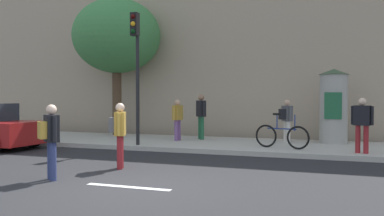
{
  "coord_description": "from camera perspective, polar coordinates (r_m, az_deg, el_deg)",
  "views": [
    {
      "loc": [
        4.01,
        -7.35,
        1.78
      ],
      "look_at": [
        0.6,
        2.0,
        1.5
      ],
      "focal_mm": 40.02,
      "sensor_mm": 36.0,
      "label": 1
    }
  ],
  "objects": [
    {
      "name": "pedestrian_near_pole",
      "position": [
        16.02,
        1.21,
        -0.69
      ],
      "size": [
        0.45,
        0.45,
        1.69
      ],
      "color": "#1E5938",
      "rests_on": "sidewalk_curb"
    },
    {
      "name": "sidewalk_curb",
      "position": [
        15.0,
        4.42,
        -4.9
      ],
      "size": [
        36.0,
        4.0,
        0.15
      ],
      "primitive_type": "cube",
      "color": "#B2ADA3",
      "rests_on": "ground_plane"
    },
    {
      "name": "pedestrian_with_backpack",
      "position": [
        15.21,
        12.47,
        -1.25
      ],
      "size": [
        0.5,
        0.5,
        1.49
      ],
      "color": "silver",
      "rests_on": "sidewalk_curb"
    },
    {
      "name": "bicycle_leaning",
      "position": [
        13.57,
        11.86,
        -3.65
      ],
      "size": [
        1.73,
        0.49,
        1.09
      ],
      "color": "black",
      "rests_on": "sidewalk_curb"
    },
    {
      "name": "ground_plane",
      "position": [
        8.56,
        -8.52,
        -10.38
      ],
      "size": [
        80.0,
        80.0,
        0.0
      ],
      "primitive_type": "plane",
      "color": "#232326"
    },
    {
      "name": "street_tree",
      "position": [
        18.34,
        -10.01,
        9.37
      ],
      "size": [
        3.65,
        3.65,
        5.69
      ],
      "color": "#4C3826",
      "rests_on": "sidewalk_curb"
    },
    {
      "name": "traffic_light",
      "position": [
        14.26,
        -7.47,
        6.8
      ],
      "size": [
        0.24,
        0.45,
        4.34
      ],
      "color": "black",
      "rests_on": "sidewalk_curb"
    },
    {
      "name": "pedestrian_in_dark_shirt",
      "position": [
        10.59,
        -9.68,
        -2.88
      ],
      "size": [
        0.48,
        0.55,
        1.61
      ],
      "color": "maroon",
      "rests_on": "ground_plane"
    },
    {
      "name": "lane_markings",
      "position": [
        8.56,
        -8.52,
        -10.35
      ],
      "size": [
        25.8,
        0.16,
        0.01
      ],
      "color": "silver",
      "rests_on": "ground_plane"
    },
    {
      "name": "pedestrian_in_light_jacket",
      "position": [
        15.62,
        -1.95,
        -1.16
      ],
      "size": [
        0.26,
        0.65,
        1.49
      ],
      "color": "#724C84",
      "rests_on": "sidewalk_curb"
    },
    {
      "name": "pedestrian_tallest",
      "position": [
        9.5,
        -18.34,
        -3.49
      ],
      "size": [
        0.51,
        0.51,
        1.6
      ],
      "color": "navy",
      "rests_on": "ground_plane"
    },
    {
      "name": "building_backdrop",
      "position": [
        19.92,
        8.37,
        8.88
      ],
      "size": [
        36.0,
        5.0,
        8.61
      ],
      "primitive_type": "cube",
      "color": "tan",
      "rests_on": "ground_plane"
    },
    {
      "name": "poster_column",
      "position": [
        15.51,
        18.34,
        0.33
      ],
      "size": [
        1.03,
        1.03,
        2.56
      ],
      "color": "#9E9B93",
      "rests_on": "sidewalk_curb"
    },
    {
      "name": "pedestrian_with_bag",
      "position": [
        13.03,
        21.72,
        -1.62
      ],
      "size": [
        0.6,
        0.36,
        1.57
      ],
      "color": "maroon",
      "rests_on": "sidewalk_curb"
    }
  ]
}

